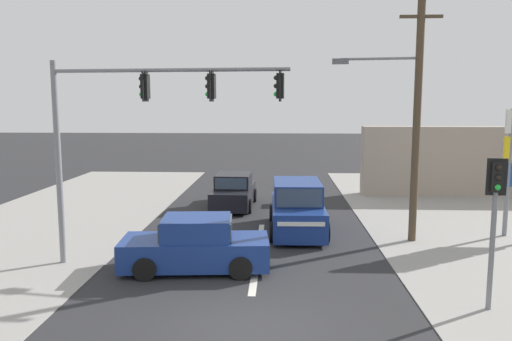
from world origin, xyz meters
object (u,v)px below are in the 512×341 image
(traffic_signal_mast, at_px, (135,118))
(sedan_receding_far, at_px, (234,192))
(sedan_oncoming_near, at_px, (196,246))
(suv_oncoming_mid, at_px, (297,209))
(pedestal_signal_right_kerb, at_px, (495,208))
(utility_pole_midground_right, at_px, (413,105))

(traffic_signal_mast, bearing_deg, sedan_receding_far, 76.85)
(sedan_oncoming_near, height_order, suv_oncoming_mid, suv_oncoming_mid)
(pedestal_signal_right_kerb, bearing_deg, utility_pole_midground_right, 93.73)
(suv_oncoming_mid, bearing_deg, sedan_oncoming_near, -124.39)
(pedestal_signal_right_kerb, distance_m, suv_oncoming_mid, 8.29)
(utility_pole_midground_right, bearing_deg, suv_oncoming_mid, 164.34)
(traffic_signal_mast, relative_size, pedestal_signal_right_kerb, 1.93)
(sedan_receding_far, distance_m, sedan_oncoming_near, 8.90)
(sedan_receding_far, bearing_deg, suv_oncoming_mid, -57.76)
(sedan_oncoming_near, xyz_separation_m, suv_oncoming_mid, (3.07, 4.48, 0.18))
(suv_oncoming_mid, bearing_deg, sedan_receding_far, 122.24)
(sedan_oncoming_near, distance_m, suv_oncoming_mid, 5.44)
(traffic_signal_mast, xyz_separation_m, sedan_receding_far, (2.02, 8.64, -3.65))
(pedestal_signal_right_kerb, distance_m, sedan_receding_far, 13.47)
(traffic_signal_mast, distance_m, sedan_oncoming_near, 4.05)
(pedestal_signal_right_kerb, bearing_deg, sedan_oncoming_near, 161.14)
(utility_pole_midground_right, relative_size, sedan_receding_far, 2.03)
(utility_pole_midground_right, xyz_separation_m, suv_oncoming_mid, (-3.83, 1.07, -3.83))
(traffic_signal_mast, bearing_deg, sedan_oncoming_near, -8.20)
(utility_pole_midground_right, height_order, pedestal_signal_right_kerb, utility_pole_midground_right)
(sedan_receding_far, xyz_separation_m, suv_oncoming_mid, (2.78, -4.41, 0.18))
(traffic_signal_mast, height_order, suv_oncoming_mid, traffic_signal_mast)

